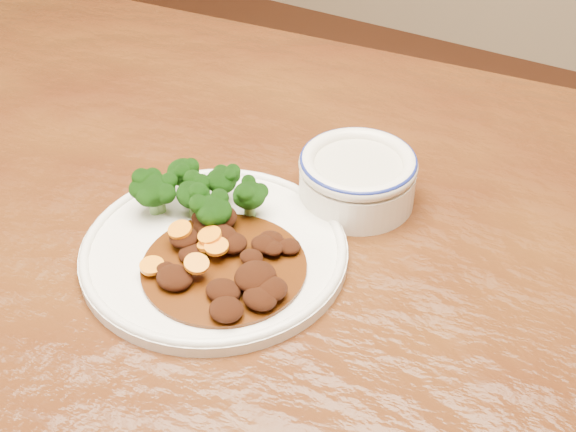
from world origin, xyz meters
The scene contains 5 objects.
dining_table centered at (0.00, 0.00, 0.67)m, with size 1.57×1.03×0.75m.
dinner_plate centered at (0.00, -0.06, 0.76)m, with size 0.28×0.28×0.02m.
broccoli_florets centered at (-0.06, -0.02, 0.79)m, with size 0.13×0.09×0.05m.
mince_stew centered at (0.02, -0.08, 0.77)m, with size 0.17×0.17×0.03m.
dip_bowl centered at (0.08, 0.10, 0.78)m, with size 0.13×0.13×0.06m.
Camera 1 is at (0.36, -0.57, 1.30)m, focal length 50.00 mm.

